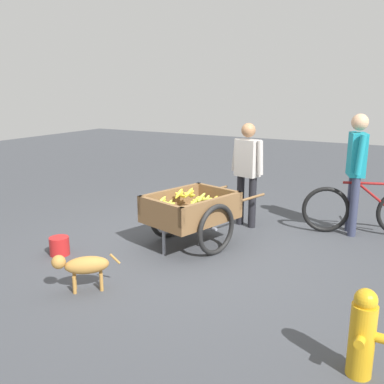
% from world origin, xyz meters
% --- Properties ---
extents(ground_plane, '(24.00, 24.00, 0.00)m').
position_xyz_m(ground_plane, '(0.00, 0.00, 0.00)').
color(ground_plane, '#3D3F44').
extents(fruit_cart, '(1.79, 1.18, 0.74)m').
position_xyz_m(fruit_cart, '(-0.19, -0.13, 0.44)').
color(fruit_cart, brown).
rests_on(fruit_cart, ground).
extents(vendor_person, '(0.28, 0.54, 1.52)m').
position_xyz_m(vendor_person, '(-1.30, 0.18, 0.90)').
color(vendor_person, black).
rests_on(vendor_person, ground).
extents(bicycle, '(0.67, 1.59, 0.85)m').
position_xyz_m(bicycle, '(-1.75, 1.74, 0.35)').
color(bicycle, black).
rests_on(bicycle, ground).
extents(cyclist_person, '(0.50, 0.30, 1.67)m').
position_xyz_m(cyclist_person, '(-1.70, 1.60, 1.01)').
color(cyclist_person, '#333851').
rests_on(cyclist_person, ground).
extents(dog, '(0.49, 0.52, 0.40)m').
position_xyz_m(dog, '(1.45, -0.46, 0.27)').
color(dog, '#AD7A38').
rests_on(dog, ground).
extents(fire_hydrant, '(0.25, 0.25, 0.67)m').
position_xyz_m(fire_hydrant, '(1.48, 2.19, 0.33)').
color(fire_hydrant, gold).
rests_on(fire_hydrant, ground).
extents(plastic_bucket, '(0.24, 0.24, 0.23)m').
position_xyz_m(plastic_bucket, '(0.88, -1.38, 0.11)').
color(plastic_bucket, '#B21E1E').
rests_on(plastic_bucket, ground).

